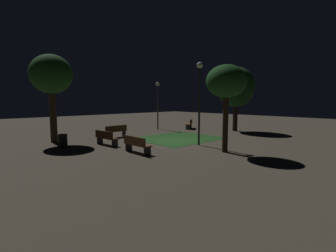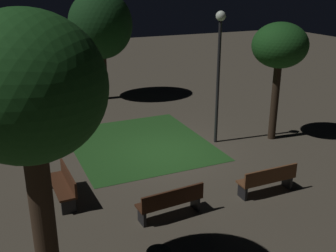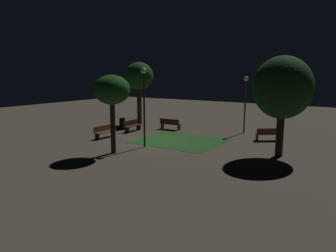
{
  "view_description": "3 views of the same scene",
  "coord_description": "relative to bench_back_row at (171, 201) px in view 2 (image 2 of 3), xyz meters",
  "views": [
    {
      "loc": [
        11.82,
        -11.39,
        2.73
      ],
      "look_at": [
        -0.62,
        0.28,
        0.93
      ],
      "focal_mm": 26.68,
      "sensor_mm": 36.0,
      "label": 1
    },
    {
      "loc": [
        -5.36,
        -12.39,
        5.94
      ],
      "look_at": [
        0.24,
        0.23,
        0.92
      ],
      "focal_mm": 43.11,
      "sensor_mm": 36.0,
      "label": 2
    },
    {
      "loc": [
        17.73,
        12.04,
        4.61
      ],
      "look_at": [
        0.32,
        0.69,
        1.11
      ],
      "focal_mm": 33.73,
      "sensor_mm": 36.0,
      "label": 3
    }
  ],
  "objects": [
    {
      "name": "bench_front_right",
      "position": [
        -2.38,
        2.1,
        0.0
      ],
      "size": [
        0.54,
        1.82,
        0.88
      ],
      "color": "#422314",
      "rests_on": "ground"
    },
    {
      "name": "tree_lawn_side",
      "position": [
        1.47,
        11.83,
        3.32
      ],
      "size": [
        3.2,
        3.2,
        5.55
      ],
      "color": "#2D2116",
      "rests_on": "ground"
    },
    {
      "name": "tree_near_wall",
      "position": [
        -3.34,
        -1.87,
        3.77
      ],
      "size": [
        2.58,
        2.58,
        5.58
      ],
      "color": "#38281C",
      "rests_on": "ground"
    },
    {
      "name": "bench_back_row",
      "position": [
        0.0,
        0.0,
        0.0
      ],
      "size": [
        1.83,
        0.6,
        0.88
      ],
      "color": "#422314",
      "rests_on": "ground"
    },
    {
      "name": "ground_plane",
      "position": [
        1.55,
        3.97,
        -0.48
      ],
      "size": [
        60.0,
        60.0,
        0.0
      ],
      "primitive_type": "plane",
      "color": "#4C4438"
    },
    {
      "name": "lamp_post_plaza_west",
      "position": [
        3.78,
        4.14,
        2.83
      ],
      "size": [
        0.36,
        0.36,
        4.94
      ],
      "color": "black",
      "rests_on": "ground"
    },
    {
      "name": "bench_path_side",
      "position": [
        3.1,
        -0.0,
        0.0
      ],
      "size": [
        1.8,
        0.48,
        0.88
      ],
      "color": "brown",
      "rests_on": "ground"
    },
    {
      "name": "bench_lawn_edge",
      "position": [
        -2.41,
        10.19,
        0.0
      ],
      "size": [
        1.44,
        1.74,
        0.88
      ],
      "color": "brown",
      "rests_on": "ground"
    },
    {
      "name": "grass_lawn",
      "position": [
        1.02,
        5.15,
        -0.48
      ],
      "size": [
        5.0,
        5.67,
        0.01
      ],
      "primitive_type": "cube",
      "color": "#23511E",
      "rests_on": "ground"
    },
    {
      "name": "tree_right_canopy",
      "position": [
        6.01,
        3.57,
        3.12
      ],
      "size": [
        2.07,
        2.07,
        4.52
      ],
      "color": "#2D2116",
      "rests_on": "ground"
    }
  ]
}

